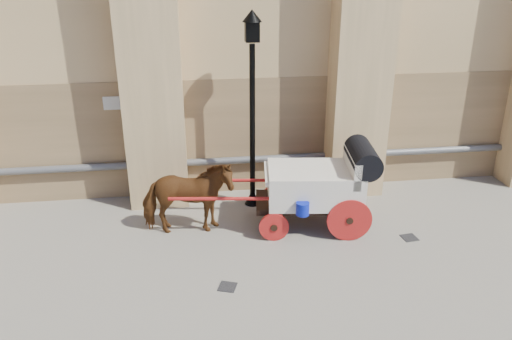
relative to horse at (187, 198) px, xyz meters
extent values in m
plane|color=slate|center=(0.31, -1.89, -0.85)|extent=(90.00, 90.00, 0.00)
cube|color=#987750|center=(2.31, 2.26, 0.65)|extent=(44.00, 0.35, 3.00)
cylinder|color=#59595B|center=(2.31, 1.99, 0.05)|extent=(42.00, 0.18, 0.18)
cube|color=beige|center=(-1.69, 2.08, 1.65)|extent=(0.42, 0.04, 0.32)
imported|color=brown|center=(0.00, 0.00, 0.00)|extent=(0.95, 2.02, 1.70)
cube|color=black|center=(2.72, -0.03, -0.25)|extent=(2.51, 1.38, 0.13)
cube|color=silver|center=(2.83, -0.05, 0.18)|extent=(2.22, 1.61, 0.76)
cube|color=silver|center=(3.64, -0.15, 0.62)|extent=(0.33, 1.37, 0.60)
cube|color=silver|center=(1.91, 0.07, 0.45)|extent=(0.53, 1.23, 0.11)
cylinder|color=black|center=(3.85, -0.18, 0.83)|extent=(0.78, 1.42, 0.61)
cylinder|color=#AF1A18|center=(3.44, -0.80, -0.36)|extent=(0.98, 0.19, 0.98)
cylinder|color=#AF1A18|center=(3.61, 0.53, -0.36)|extent=(0.98, 0.19, 0.98)
cylinder|color=#AF1A18|center=(1.83, -0.60, -0.52)|extent=(0.65, 0.15, 0.65)
cylinder|color=#AF1A18|center=(2.00, 0.74, -0.52)|extent=(0.65, 0.15, 0.65)
cylinder|color=#AF1A18|center=(0.88, -0.29, 0.07)|extent=(2.59, 0.41, 0.08)
cylinder|color=#AF1A18|center=(1.01, 0.68, 0.07)|extent=(2.59, 0.41, 0.08)
cylinder|color=#0A1AAE|center=(2.41, -0.76, -0.03)|extent=(0.28, 0.28, 0.28)
cylinder|color=black|center=(1.60, 1.25, 1.13)|extent=(0.13, 0.13, 3.95)
cone|color=black|center=(1.60, 1.25, -0.65)|extent=(0.40, 0.40, 0.40)
cube|color=black|center=(1.60, 1.25, 3.38)|extent=(0.31, 0.31, 0.46)
cone|color=black|center=(1.60, 1.25, 3.71)|extent=(0.44, 0.44, 0.26)
cube|color=black|center=(0.68, -2.17, -0.84)|extent=(0.41, 0.41, 0.01)
cube|color=black|center=(4.82, -0.90, -0.84)|extent=(0.36, 0.36, 0.01)
camera|label=1|loc=(0.17, -9.94, 4.78)|focal=35.00mm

